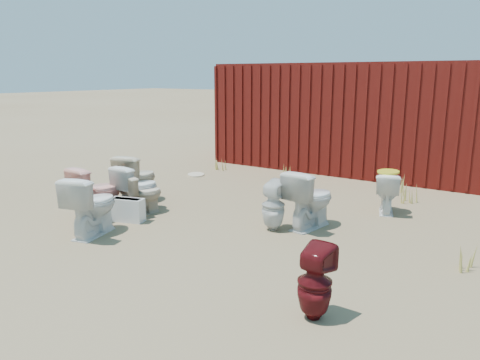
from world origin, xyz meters
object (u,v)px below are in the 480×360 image
Objects in this scene: toilet_front_e at (310,199)px; toilet_back_e at (273,205)px; shipping_container at (351,117)px; toilet_back_beige_left at (143,194)px; toilet_back_yellowlid at (387,193)px; toilet_back_a at (129,178)px; loose_tank at (127,210)px; toilet_front_maroon at (315,283)px; toilet_front_a at (137,188)px; toilet_back_beige_right at (137,178)px; toilet_front_pink at (97,192)px; toilet_front_c at (92,205)px.

toilet_back_e is at bearing 54.63° from toilet_front_e.
toilet_back_beige_left is at bearing -103.25° from shipping_container.
toilet_back_yellowlid is at bearing -59.74° from shipping_container.
toilet_back_a is 1.34× the size of loose_tank.
toilet_front_maroon is 3.71m from loose_tank.
toilet_front_maroon is at bearing -71.11° from shipping_container.
toilet_front_a reaches higher than toilet_back_e.
toilet_back_a is (-4.66, 2.14, -0.01)m from toilet_front_maroon.
toilet_back_beige_right is (-4.21, 1.90, 0.07)m from toilet_front_maroon.
toilet_back_beige_left is 2.15m from toilet_back_e.
toilet_front_maroon is (4.08, -0.94, -0.06)m from toilet_front_pink.
loose_tank is (-2.39, -1.26, -0.25)m from toilet_front_e.
toilet_front_maroon is 0.96× the size of toilet_back_e.
toilet_back_e reaches higher than toilet_back_beige_left.
toilet_back_beige_right is (-3.04, -0.42, -0.00)m from toilet_front_e.
shipping_container is at bearing 61.58° from loose_tank.
toilet_front_c reaches higher than toilet_back_a.
shipping_container is at bearing -103.24° from toilet_front_a.
toilet_back_beige_right is at bearing -25.89° from toilet_back_beige_left.
toilet_back_beige_left is (1.02, -0.67, -0.02)m from toilet_back_a.
toilet_front_c is 1.21× the size of toilet_front_maroon.
toilet_back_beige_left is (-0.15, 1.10, -0.10)m from toilet_front_c.
toilet_front_e is (2.33, 1.94, 0.00)m from toilet_front_c.
toilet_front_c is 0.99× the size of toilet_front_e.
toilet_front_c is at bearing 48.48° from toilet_front_e.
toilet_back_beige_right is 2.67m from toilet_back_e.
toilet_back_beige_right is 1.68× the size of loose_tank.
toilet_front_a is 1.53× the size of loose_tank.
toilet_back_e is (2.53, 0.99, -0.04)m from toilet_front_pink.
shipping_container is at bearing -68.56° from toilet_front_maroon.
toilet_front_c is 3.51m from toilet_front_maroon.
toilet_back_beige_right is (0.45, -0.24, 0.08)m from toilet_back_a.
shipping_container is 5.12m from toilet_back_e.
toilet_front_pink is (-1.71, -5.97, -0.80)m from shipping_container.
toilet_back_beige_left is at bearing 130.59° from toilet_back_beige_right.
toilet_back_beige_right reaches higher than toilet_back_yellowlid.
toilet_back_e is at bearing -156.81° from toilet_back_beige_left.
loose_tank is at bearing -100.13° from toilet_front_c.
toilet_front_pink is 0.96× the size of toilet_front_c.
toilet_front_c reaches higher than toilet_front_pink.
shipping_container is 12.00× the size of loose_tank.
loose_tank is at bearing 113.34° from toilet_back_beige_left.
toilet_front_maroon is 4.62m from toilet_back_beige_right.
toilet_back_e is at bearing -167.73° from toilet_front_a.
toilet_back_beige_right is 4.13m from toilet_back_yellowlid.
toilet_back_e reaches higher than loose_tank.
toilet_back_yellowlid is (3.01, 3.31, -0.09)m from toilet_front_c.
toilet_front_maroon reaches higher than toilet_back_a.
toilet_back_beige_right is at bearing 3.44° from toilet_back_e.
toilet_back_yellowlid is at bearing -137.26° from toilet_front_pink.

